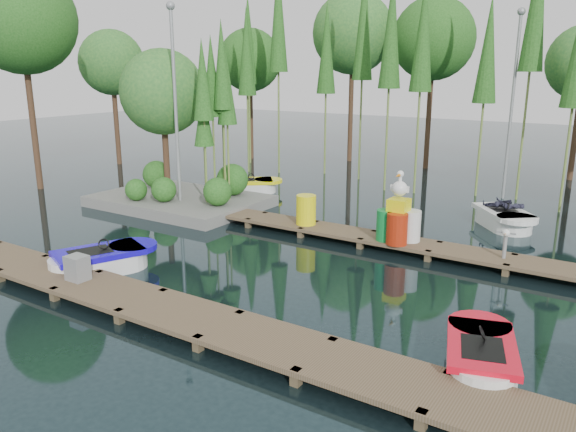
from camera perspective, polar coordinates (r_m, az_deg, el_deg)
The scene contains 15 objects.
ground_plane at distance 15.78m, azimuth -2.52°, elevation -4.00°, with size 90.00×90.00×0.00m, color #1A2C31.
near_dock at distance 12.56m, azimuth -14.62°, elevation -8.46°, with size 18.00×1.50×0.50m.
far_dock at distance 17.25m, azimuth 5.01°, elevation -1.59°, with size 15.00×1.20×0.50m.
island at distance 21.60m, azimuth -11.35°, elevation 9.50°, with size 6.20×4.20×6.75m.
tree_screen at distance 25.17m, azimuth 8.01°, elevation 17.06°, with size 34.42×18.53×10.31m.
lamp_island at distance 20.41m, azimuth -11.43°, elevation 12.23°, with size 0.30×0.30×7.25m.
lamp_rear at distance 23.64m, azimuth 21.93°, elevation 11.80°, with size 0.30×0.30×7.25m.
boat_blue at distance 15.26m, azimuth -18.41°, elevation -4.39°, with size 2.22×3.04×0.93m.
boat_red at distance 10.59m, azimuth 18.96°, elevation -13.33°, with size 1.81×2.73×0.85m.
boat_yellow_far at distance 23.63m, azimuth -3.99°, elevation 3.07°, with size 2.78×2.56×1.31m.
boat_white_far at distance 19.73m, azimuth 21.07°, elevation -0.25°, with size 2.70×2.93×1.31m.
utility_cabinet at distance 13.97m, azimuth -20.61°, elevation -4.95°, with size 0.48×0.40×0.59m, color gray.
yellow_barrel at distance 17.63m, azimuth 1.85°, elevation 0.64°, with size 0.62×0.62×0.93m, color yellow.
drum_cluster at distance 16.13m, azimuth 11.13°, elevation -0.52°, with size 1.18×1.08×2.04m.
seagull_post at distance 15.52m, azimuth 21.23°, elevation -2.17°, with size 0.49×0.26×0.78m.
Camera 1 is at (8.68, -12.15, 5.11)m, focal length 35.00 mm.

